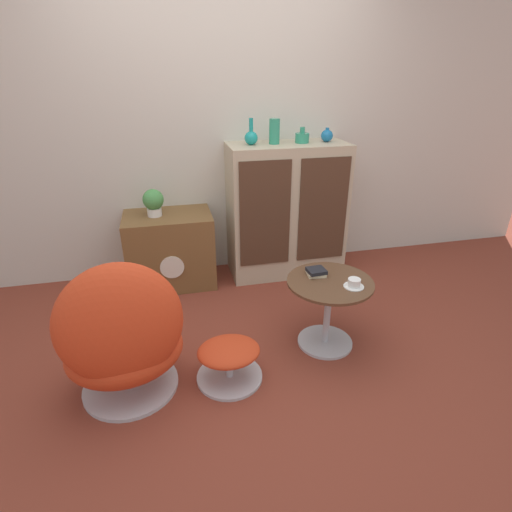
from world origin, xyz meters
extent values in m
plane|color=brown|center=(0.00, 0.00, 0.00)|extent=(12.00, 12.00, 0.00)
cube|color=beige|center=(0.00, 1.46, 1.30)|extent=(6.40, 0.06, 2.60)
cube|color=tan|center=(0.53, 1.21, 0.58)|extent=(1.00, 0.45, 1.15)
cube|color=#472D1E|center=(0.28, 0.98, 0.63)|extent=(0.42, 0.01, 0.88)
cube|color=#472D1E|center=(0.78, 0.98, 0.63)|extent=(0.42, 0.01, 0.88)
cube|color=brown|center=(-0.49, 1.20, 0.31)|extent=(0.71, 0.47, 0.62)
cylinder|color=beige|center=(-0.49, 0.96, 0.26)|extent=(0.19, 0.01, 0.19)
cylinder|color=#B7B7BC|center=(-0.79, -0.05, 0.01)|extent=(0.55, 0.55, 0.02)
cylinder|color=#B7B7BC|center=(-0.79, -0.05, 0.07)|extent=(0.06, 0.06, 0.09)
ellipsoid|color=red|center=(-0.79, -0.05, 0.27)|extent=(0.71, 0.62, 0.31)
ellipsoid|color=red|center=(-0.78, -0.17, 0.52)|extent=(0.69, 0.48, 0.69)
cylinder|color=#B7B7BC|center=(-0.21, -0.11, 0.01)|extent=(0.40, 0.40, 0.02)
cylinder|color=#B7B7BC|center=(-0.21, -0.11, 0.09)|extent=(0.04, 0.04, 0.13)
ellipsoid|color=red|center=(-0.21, -0.11, 0.20)|extent=(0.37, 0.32, 0.09)
cylinder|color=#B7B7BC|center=(0.48, 0.08, 0.01)|extent=(0.37, 0.37, 0.02)
cylinder|color=#B7B7BC|center=(0.48, 0.08, 0.24)|extent=(0.04, 0.04, 0.45)
cylinder|color=brown|center=(0.48, 0.08, 0.47)|extent=(0.55, 0.55, 0.02)
ellipsoid|color=teal|center=(0.22, 1.21, 1.21)|extent=(0.11, 0.11, 0.11)
cylinder|color=teal|center=(0.22, 1.21, 1.31)|extent=(0.03, 0.03, 0.10)
cylinder|color=#2D8E6B|center=(0.41, 1.21, 1.25)|extent=(0.09, 0.09, 0.20)
cylinder|color=#2D8E6B|center=(0.65, 1.21, 1.19)|extent=(0.11, 0.11, 0.08)
cylinder|color=#2D8E6B|center=(0.65, 1.21, 1.25)|extent=(0.04, 0.04, 0.05)
ellipsoid|color=#196699|center=(0.86, 1.21, 1.20)|extent=(0.10, 0.10, 0.10)
cylinder|color=#196699|center=(0.86, 1.21, 1.26)|extent=(0.03, 0.03, 0.02)
cylinder|color=silver|center=(-0.59, 1.20, 0.66)|extent=(0.11, 0.11, 0.07)
sphere|color=#478E47|center=(-0.59, 1.20, 0.76)|extent=(0.17, 0.17, 0.17)
cylinder|color=white|center=(0.59, -0.02, 0.49)|extent=(0.13, 0.13, 0.01)
cylinder|color=white|center=(0.59, -0.02, 0.51)|extent=(0.08, 0.08, 0.05)
cube|color=beige|center=(0.42, 0.18, 0.49)|extent=(0.13, 0.12, 0.02)
cube|color=black|center=(0.42, 0.18, 0.52)|extent=(0.12, 0.11, 0.02)
camera|label=1|loc=(-0.49, -1.98, 1.70)|focal=28.00mm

